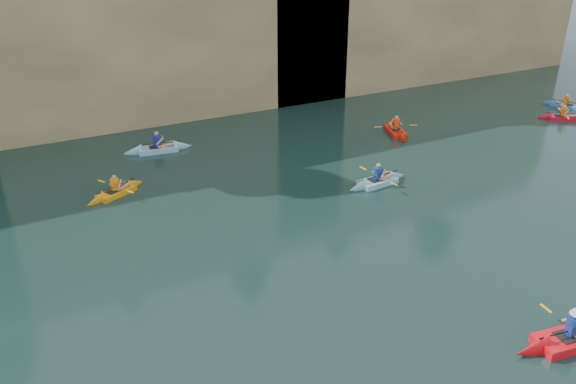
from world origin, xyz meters
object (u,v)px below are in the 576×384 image
main_kayaker (571,338)px  kayaker_ltblue_near (378,181)px  kayaker_red_far (395,131)px  kayaker_orange (116,192)px

main_kayaker → kayaker_ltblue_near: 11.02m
main_kayaker → kayaker_red_far: 17.24m
kayaker_ltblue_near → main_kayaker: bearing=-103.1°
kayaker_orange → main_kayaker: bearing=-87.1°
main_kayaker → kayaker_orange: 17.53m
kayaker_orange → kayaker_ltblue_near: (10.33, -4.31, 0.01)m
kayaker_ltblue_near → kayaker_red_far: bearing=41.2°
kayaker_orange → kayaker_red_far: (15.24, 0.74, 0.01)m
kayaker_ltblue_near → kayaker_orange: bearing=152.7°
kayaker_orange → kayaker_ltblue_near: 11.19m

